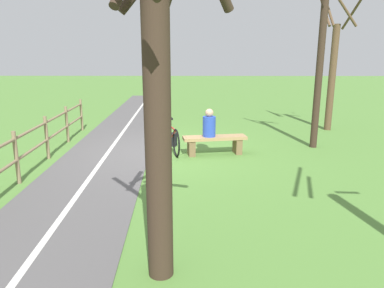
# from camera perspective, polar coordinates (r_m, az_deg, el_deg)

# --- Properties ---
(ground_plane) EXTENTS (80.00, 80.00, 0.00)m
(ground_plane) POSITION_cam_1_polar(r_m,az_deg,el_deg) (9.37, -4.21, -1.16)
(ground_plane) COLOR #548438
(paved_path) EXTENTS (4.18, 36.07, 0.02)m
(paved_path) POSITION_cam_1_polar(r_m,az_deg,el_deg) (5.95, -20.30, -10.97)
(paved_path) COLOR #565454
(paved_path) RESTS_ON ground_plane
(path_centre_line) EXTENTS (1.89, 31.96, 0.00)m
(path_centre_line) POSITION_cam_1_polar(r_m,az_deg,el_deg) (5.94, -20.31, -10.89)
(path_centre_line) COLOR silver
(path_centre_line) RESTS_ON paved_path
(bench) EXTENTS (1.66, 0.70, 0.47)m
(bench) POSITION_cam_1_polar(r_m,az_deg,el_deg) (8.99, 3.69, 0.33)
(bench) COLOR #A88456
(bench) RESTS_ON ground_plane
(person_seated) EXTENTS (0.37, 0.37, 0.71)m
(person_seated) POSITION_cam_1_polar(r_m,az_deg,el_deg) (8.86, 2.80, 3.15)
(person_seated) COLOR #2847B7
(person_seated) RESTS_ON bench
(bicycle) EXTENTS (0.50, 1.64, 0.89)m
(bicycle) POSITION_cam_1_polar(r_m,az_deg,el_deg) (9.21, -3.24, 0.99)
(bicycle) COLOR black
(bicycle) RESTS_ON ground_plane
(backpack) EXTENTS (0.33, 0.30, 0.36)m
(backpack) POSITION_cam_1_polar(r_m,az_deg,el_deg) (9.90, -3.38, 0.74)
(backpack) COLOR black
(backpack) RESTS_ON ground_plane
(tree_mid_field) EXTENTS (1.05, 0.69, 5.11)m
(tree_mid_field) POSITION_cam_1_polar(r_m,az_deg,el_deg) (10.03, 20.10, 12.19)
(tree_mid_field) COLOR #38281E
(tree_mid_field) RESTS_ON ground_plane
(tree_near_bench) EXTENTS (1.50, 1.21, 4.01)m
(tree_near_bench) POSITION_cam_1_polar(r_m,az_deg,el_deg) (3.63, -5.53, 4.28)
(tree_near_bench) COLOR #38281E
(tree_near_bench) RESTS_ON ground_plane
(tree_by_path) EXTENTS (1.17, 1.19, 4.50)m
(tree_by_path) POSITION_cam_1_polar(r_m,az_deg,el_deg) (12.77, 21.87, 11.30)
(tree_by_path) COLOR brown
(tree_by_path) RESTS_ON ground_plane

